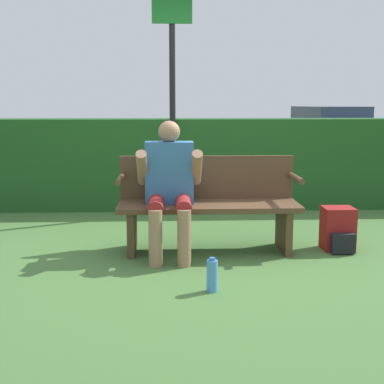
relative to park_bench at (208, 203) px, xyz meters
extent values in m
plane|color=#426B33|center=(0.00, -0.06, -0.42)|extent=(40.00, 40.00, 0.00)
cube|color=#1E4C1E|center=(0.00, 1.98, 0.14)|extent=(12.00, 0.57, 1.11)
cube|color=#513823|center=(0.00, -0.06, -0.01)|extent=(1.58, 0.51, 0.05)
cube|color=#513823|center=(0.00, 0.18, 0.21)|extent=(1.58, 0.04, 0.40)
cube|color=#513823|center=(-0.67, -0.06, -0.22)|extent=(0.06, 0.46, 0.39)
cube|color=#513823|center=(0.67, -0.06, -0.22)|extent=(0.06, 0.46, 0.39)
cylinder|color=#513823|center=(-0.77, -0.06, 0.23)|extent=(0.05, 0.46, 0.05)
cylinder|color=#513823|center=(0.77, -0.06, 0.23)|extent=(0.05, 0.46, 0.05)
cube|color=#336699|center=(-0.34, -0.01, 0.28)|extent=(0.42, 0.22, 0.54)
sphere|color=#997051|center=(-0.34, -0.01, 0.64)|extent=(0.19, 0.19, 0.19)
cylinder|color=maroon|center=(-0.46, -0.25, 0.05)|extent=(0.13, 0.48, 0.13)
cylinder|color=maroon|center=(-0.23, -0.25, 0.05)|extent=(0.13, 0.48, 0.13)
cylinder|color=#997051|center=(-0.46, -0.50, -0.19)|extent=(0.11, 0.11, 0.46)
cylinder|color=#997051|center=(-0.23, -0.50, -0.19)|extent=(0.11, 0.11, 0.46)
cylinder|color=#997051|center=(-0.57, -0.14, 0.34)|extent=(0.09, 0.33, 0.33)
cylinder|color=#997051|center=(-0.11, -0.14, 0.34)|extent=(0.09, 0.33, 0.33)
cube|color=maroon|center=(1.16, -0.05, -0.23)|extent=(0.27, 0.24, 0.38)
cube|color=black|center=(1.16, -0.21, -0.32)|extent=(0.20, 0.08, 0.17)
cylinder|color=#4C8CCC|center=(-0.05, -1.09, -0.31)|extent=(0.08, 0.08, 0.22)
cylinder|color=#2D66B2|center=(-0.05, -1.09, -0.18)|extent=(0.04, 0.04, 0.02)
cylinder|color=black|center=(-0.30, 1.66, 0.83)|extent=(0.07, 0.07, 2.50)
cube|color=#196626|center=(-0.30, 1.62, 1.90)|extent=(0.46, 0.02, 0.26)
cube|color=#2D4784|center=(4.49, 11.33, 0.06)|extent=(2.55, 4.76, 0.56)
cube|color=#333D4C|center=(4.49, 11.33, 0.56)|extent=(1.96, 2.40, 0.43)
cylinder|color=black|center=(3.39, 12.57, -0.08)|extent=(0.29, 0.69, 0.67)
cylinder|color=black|center=(5.14, 12.86, -0.08)|extent=(0.29, 0.69, 0.67)
cylinder|color=black|center=(3.85, 9.81, -0.08)|extent=(0.29, 0.69, 0.67)
cylinder|color=black|center=(5.59, 10.09, -0.08)|extent=(0.29, 0.69, 0.67)
camera|label=1|loc=(-0.34, -4.65, 0.89)|focal=50.00mm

